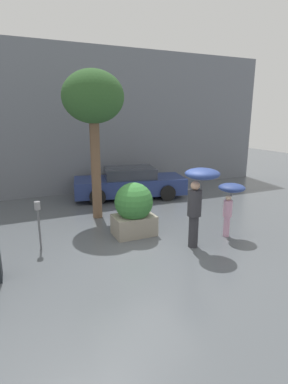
# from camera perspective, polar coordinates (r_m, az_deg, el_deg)

# --- Properties ---
(ground_plane) EXTENTS (40.00, 40.00, 0.00)m
(ground_plane) POSITION_cam_1_polar(r_m,az_deg,el_deg) (7.51, -0.60, -11.19)
(ground_plane) COLOR #51565B
(building_facade) EXTENTS (18.00, 0.30, 6.00)m
(building_facade) POSITION_cam_1_polar(r_m,az_deg,el_deg) (13.01, -12.19, 12.97)
(building_facade) COLOR slate
(building_facade) RESTS_ON ground
(planter_box) EXTENTS (1.14, 1.06, 1.48)m
(planter_box) POSITION_cam_1_polar(r_m,az_deg,el_deg) (8.24, -1.95, -3.19)
(planter_box) COLOR gray
(planter_box) RESTS_ON ground
(person_adult) EXTENTS (0.84, 0.84, 2.02)m
(person_adult) POSITION_cam_1_polar(r_m,az_deg,el_deg) (7.38, 10.41, 0.38)
(person_adult) COLOR #2D2D33
(person_adult) RESTS_ON ground
(person_child) EXTENTS (0.71, 0.71, 1.47)m
(person_child) POSITION_cam_1_polar(r_m,az_deg,el_deg) (8.38, 16.15, -0.62)
(person_child) COLOR #D199B7
(person_child) RESTS_ON ground
(parked_car_near) EXTENTS (4.63, 2.51, 1.22)m
(parked_car_near) POSITION_cam_1_polar(r_m,az_deg,el_deg) (12.17, -2.74, 1.68)
(parked_car_near) COLOR navy
(parked_car_near) RESTS_ON ground
(street_tree) EXTENTS (1.86, 1.86, 4.58)m
(street_tree) POSITION_cam_1_polar(r_m,az_deg,el_deg) (9.48, -9.66, 16.80)
(street_tree) COLOR brown
(street_tree) RESTS_ON ground
(parking_meter) EXTENTS (0.14, 0.14, 1.24)m
(parking_meter) POSITION_cam_1_polar(r_m,az_deg,el_deg) (7.70, -19.51, -4.22)
(parking_meter) COLOR #595B60
(parking_meter) RESTS_ON ground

